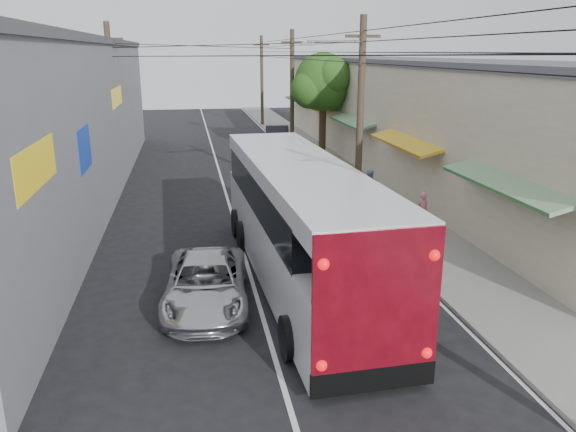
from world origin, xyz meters
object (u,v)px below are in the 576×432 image
parked_car_mid (299,167)px  pedestrian_far (369,188)px  jeepney (206,283)px  pedestrian_near (422,211)px  parked_suv (301,173)px  coach_bus (299,220)px  parked_car_far (277,137)px

parked_car_mid → pedestrian_far: (1.86, -6.23, 0.27)m
jeepney → pedestrian_near: size_ratio=3.25×
jeepney → parked_suv: bearing=72.3°
coach_bus → parked_suv: 11.75m
jeepney → parked_car_mid: bearing=74.0°
parked_car_far → pedestrian_near: pedestrian_near is taller
pedestrian_far → coach_bus: bearing=65.8°
pedestrian_near → pedestrian_far: 3.68m
parked_car_far → coach_bus: bearing=-89.8°
parked_suv → pedestrian_far: pedestrian_far is taller
parked_suv → pedestrian_near: (3.07, -7.79, 0.03)m
jeepney → pedestrian_far: (7.34, 8.60, 0.29)m
coach_bus → pedestrian_far: bearing=55.6°
pedestrian_far → pedestrian_near: bearing=112.6°
coach_bus → parked_car_mid: (2.67, 13.46, -1.19)m
coach_bus → pedestrian_near: bearing=31.5°
parked_suv → jeepney: bearing=-107.1°
parked_car_mid → pedestrian_far: size_ratio=2.39×
jeepney → pedestrian_near: (8.27, 5.04, 0.19)m
coach_bus → parked_suv: bearing=75.9°
jeepney → parked_car_far: (6.00, 25.43, 0.11)m
jeepney → parked_car_far: 26.13m
coach_bus → pedestrian_far: 8.58m
parked_suv → coach_bus: bearing=-96.8°
coach_bus → parked_car_mid: coach_bus is taller
jeepney → parked_suv: 13.84m
parked_car_mid → pedestrian_far: pedestrian_far is taller
jeepney → parked_car_mid: parked_car_mid is taller
jeepney → parked_car_mid: (5.48, 14.83, 0.02)m
jeepney → coach_bus: bearing=30.3°
pedestrian_near → parked_car_mid: bearing=-83.3°
pedestrian_near → coach_bus: bearing=24.6°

